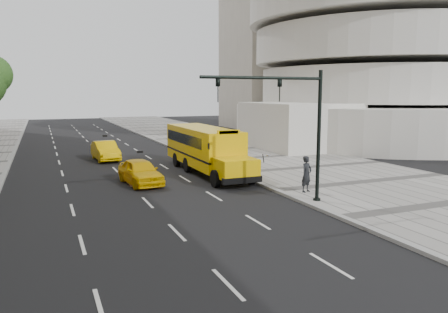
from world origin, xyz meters
name	(u,v)px	position (x,y,z in m)	size (l,w,h in m)	color
ground	(145,182)	(0.00, 0.00, 0.00)	(140.00, 140.00, 0.00)	black
sidewalk_museum	(313,168)	(12.00, 0.00, 0.07)	(12.00, 140.00, 0.15)	gray
curb_museum	(236,174)	(6.00, 0.00, 0.07)	(0.30, 140.00, 0.15)	gray
guggenheim	(350,24)	(29.37, 18.51, 13.58)	(33.20, 42.20, 35.00)	silver
school_bus	(204,146)	(4.50, 1.85, 1.76)	(2.96, 11.56, 3.19)	#EAB602
taxi_near	(140,172)	(-0.38, -0.49, 0.75)	(1.76, 4.38, 1.49)	#F1BC02
taxi_far	(105,151)	(-1.01, 9.78, 0.75)	(1.59, 4.57, 1.51)	#F1BC02
pedestrian	(307,174)	(7.14, -6.57, 1.11)	(0.70, 0.46, 1.91)	black
traffic_signal	(294,120)	(5.19, -8.32, 4.09)	(6.18, 0.36, 6.40)	black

